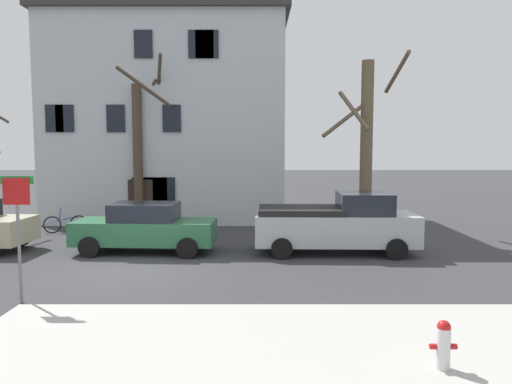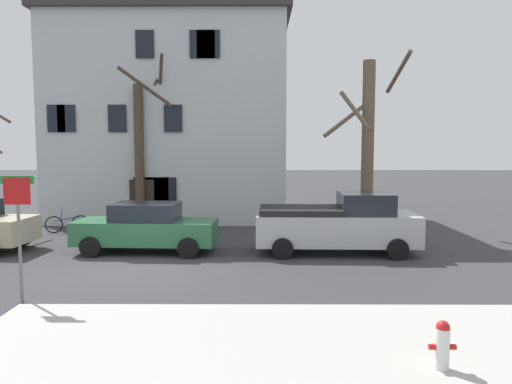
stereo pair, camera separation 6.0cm
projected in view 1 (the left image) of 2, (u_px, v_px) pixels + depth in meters
name	position (u px, v px, depth m)	size (l,w,h in m)	color
ground_plane	(128.00, 271.00, 14.14)	(120.00, 120.00, 0.00)	#38383A
building_main	(175.00, 100.00, 25.45)	(11.63, 8.46, 11.77)	silver
tree_bare_mid	(141.00, 143.00, 21.60)	(2.59, 2.87, 7.48)	#4C3D2D
tree_bare_far	(367.00, 142.00, 20.26)	(3.21, 3.02, 7.29)	brown
car_green_sedan	(146.00, 228.00, 16.52)	(4.77, 2.12, 1.68)	#2D6B42
pickup_truck_silver	(338.00, 224.00, 16.45)	(5.39, 2.34, 2.03)	#B7BABF
fire_hydrant	(444.00, 344.00, 7.60)	(0.42, 0.22, 0.78)	silver
street_sign_pole	(19.00, 215.00, 11.03)	(0.76, 0.07, 2.91)	slate
bicycle_leaning	(67.00, 224.00, 20.33)	(1.70, 0.53, 1.03)	black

